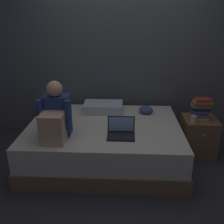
% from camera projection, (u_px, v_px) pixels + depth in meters
% --- Properties ---
extents(ground_plane, '(8.00, 8.00, 0.00)m').
position_uv_depth(ground_plane, '(119.00, 171.00, 3.17)').
color(ground_plane, '#2D2D33').
extents(wall_back, '(5.60, 0.10, 2.70)m').
position_uv_depth(wall_back, '(121.00, 50.00, 3.79)').
color(wall_back, '#4C4F54').
rests_on(wall_back, ground_plane).
extents(bed, '(2.00, 1.50, 0.52)m').
position_uv_depth(bed, '(104.00, 142.00, 3.36)').
color(bed, '#7A6047').
rests_on(bed, ground_plane).
extents(nightstand, '(0.44, 0.46, 0.53)m').
position_uv_depth(nightstand, '(198.00, 136.00, 3.50)').
color(nightstand, brown).
rests_on(nightstand, ground_plane).
extents(person_sitting, '(0.39, 0.44, 0.66)m').
position_uv_depth(person_sitting, '(55.00, 117.00, 2.84)').
color(person_sitting, navy).
rests_on(person_sitting, bed).
extents(laptop, '(0.32, 0.23, 0.22)m').
position_uv_depth(laptop, '(121.00, 131.00, 2.94)').
color(laptop, black).
rests_on(laptop, bed).
extents(pillow, '(0.56, 0.36, 0.13)m').
position_uv_depth(pillow, '(103.00, 107.00, 3.66)').
color(pillow, silver).
rests_on(pillow, bed).
extents(book_stack, '(0.25, 0.18, 0.30)m').
position_uv_depth(book_stack, '(201.00, 109.00, 3.33)').
color(book_stack, gold).
rests_on(book_stack, nightstand).
extents(mug, '(0.08, 0.08, 0.09)m').
position_uv_depth(mug, '(194.00, 119.00, 3.28)').
color(mug, '#BCB2A3').
rests_on(mug, nightstand).
extents(clothes_pile, '(0.20, 0.21, 0.11)m').
position_uv_depth(clothes_pile, '(145.00, 110.00, 3.61)').
color(clothes_pile, gray).
rests_on(clothes_pile, bed).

